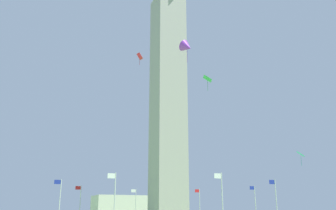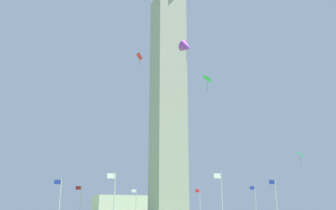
{
  "view_description": "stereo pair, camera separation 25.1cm",
  "coord_description": "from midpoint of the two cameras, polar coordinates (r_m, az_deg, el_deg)",
  "views": [
    {
      "loc": [
        24.79,
        59.13,
        2.35
      ],
      "look_at": [
        0.0,
        0.0,
        21.28
      ],
      "focal_mm": 39.23,
      "sensor_mm": 36.0,
      "label": 1
    },
    {
      "loc": [
        24.56,
        59.23,
        2.35
      ],
      "look_at": [
        0.0,
        0.0,
        21.28
      ],
      "focal_mm": 39.23,
      "sensor_mm": 36.0,
      "label": 2
    }
  ],
  "objects": [
    {
      "name": "obelisk_monument",
      "position": [
        67.84,
        0.11,
        2.61
      ],
      "size": [
        5.39,
        5.39,
        49.01
      ],
      "color": "#A8A399",
      "rests_on": "ground"
    },
    {
      "name": "flagpole_n",
      "position": [
        59.6,
        -16.43,
        -14.16
      ],
      "size": [
        1.12,
        0.14,
        7.37
      ],
      "color": "silver",
      "rests_on": "ground"
    },
    {
      "name": "kite_green_diamond",
      "position": [
        56.12,
        6.24,
        4.04
      ],
      "size": [
        1.62,
        1.74,
        2.37
      ],
      "color": "green"
    },
    {
      "name": "kite_purple_delta",
      "position": [
        49.63,
        3.03,
        9.0
      ],
      "size": [
        2.41,
        2.57,
        3.25
      ],
      "color": "purple"
    },
    {
      "name": "flagpole_se",
      "position": [
        59.65,
        16.55,
        -14.15
      ],
      "size": [
        1.12,
        0.14,
        7.37
      ],
      "color": "silver",
      "rests_on": "ground"
    },
    {
      "name": "flagpole_e",
      "position": [
        48.21,
        8.45,
        -14.24
      ],
      "size": [
        1.12,
        0.14,
        7.37
      ],
      "color": "silver",
      "rests_on": "ground"
    },
    {
      "name": "flagpole_nw",
      "position": [
        72.77,
        -13.43,
        -14.67
      ],
      "size": [
        1.12,
        0.14,
        7.37
      ],
      "color": "silver",
      "rests_on": "ground"
    },
    {
      "name": "kite_cyan_diamond",
      "position": [
        51.52,
        20.0,
        -7.23
      ],
      "size": [
        1.43,
        1.44,
        1.92
      ],
      "color": "#33C6D1"
    },
    {
      "name": "flagpole_sw",
      "position": [
        80.82,
        5.04,
        -15.17
      ],
      "size": [
        1.12,
        0.14,
        7.37
      ],
      "color": "silver",
      "rests_on": "ground"
    },
    {
      "name": "flagpole_w",
      "position": [
        80.8,
        -4.96,
        -15.18
      ],
      "size": [
        1.12,
        0.14,
        7.37
      ],
      "color": "silver",
      "rests_on": "ground"
    },
    {
      "name": "flagpole_ne",
      "position": [
        48.18,
        -8.28,
        -14.25
      ],
      "size": [
        1.12,
        0.14,
        7.37
      ],
      "color": "silver",
      "rests_on": "ground"
    },
    {
      "name": "distant_building",
      "position": [
        120.86,
        -5.25,
        -15.7
      ],
      "size": [
        24.91,
        11.43,
        7.6
      ],
      "color": "beige",
      "rests_on": "ground"
    },
    {
      "name": "kite_red_box",
      "position": [
        59.37,
        -4.33,
        7.55
      ],
      "size": [
        1.11,
        1.0,
        2.11
      ],
      "color": "red"
    },
    {
      "name": "flagpole_s",
      "position": [
        72.81,
        13.53,
        -14.67
      ],
      "size": [
        1.12,
        0.14,
        7.37
      ],
      "color": "silver",
      "rests_on": "ground"
    }
  ]
}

